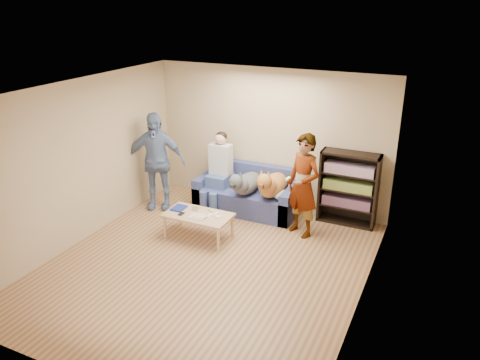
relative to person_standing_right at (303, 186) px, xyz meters
The scene contains 27 objects.
ground 2.05m from the person_standing_right, 121.26° to the right, with size 5.00×5.00×0.00m, color brown.
ceiling 2.53m from the person_standing_right, 121.26° to the right, with size 5.00×5.00×0.00m, color white.
wall_back 1.39m from the person_standing_right, 136.41° to the left, with size 4.50×4.50×0.00m, color tan.
wall_front 4.22m from the person_standing_right, 103.25° to the right, with size 4.50×4.50×0.00m, color tan.
wall_left 3.61m from the person_standing_right, 153.74° to the right, with size 5.00×5.00×0.00m, color tan.
wall_right 2.09m from the person_standing_right, 50.89° to the right, with size 5.00×5.00×0.00m, color tan.
blanket 0.64m from the person_standing_right, 143.71° to the left, with size 0.43×0.37×0.15m, color #A7A7AC.
person_standing_right is the anchor object (origin of this frame).
person_standing_left 2.80m from the person_standing_right, behind, with size 1.08×0.45×1.84m, color #6D88AF.
held_controller 0.33m from the person_standing_right, 135.00° to the right, with size 0.04×0.12×0.03m, color white.
notebook_blue 2.11m from the person_standing_right, 157.32° to the right, with size 0.20×0.26×0.03m, color navy.
papers 1.79m from the person_standing_right, 146.97° to the right, with size 0.26×0.20×0.01m, color silver.
magazine 1.75m from the person_standing_right, 146.98° to the right, with size 0.22×0.17×0.01m, color #C0BC9A.
camera_silver 1.83m from the person_standing_right, 155.92° to the right, with size 0.11×0.06×0.05m, color silver.
controller_a 1.50m from the person_standing_right, 148.65° to the right, with size 0.04×0.13×0.03m, color white.
controller_b 1.48m from the person_standing_right, 144.19° to the right, with size 0.09×0.06×0.03m, color white.
headphone_cup_a 1.63m from the person_standing_right, 146.43° to the right, with size 0.07×0.07×0.02m, color white.
headphone_cup_b 1.59m from the person_standing_right, 148.93° to the right, with size 0.07×0.07×0.02m, color white.
pen_orange 1.88m from the person_standing_right, 146.59° to the right, with size 0.01×0.01×0.14m, color orange.
pen_black 1.60m from the person_standing_right, 154.31° to the right, with size 0.01×0.01×0.14m, color black.
wallet 2.05m from the person_standing_right, 151.17° to the right, with size 0.07×0.12×0.01m, color black.
sofa 1.44m from the person_standing_right, 157.11° to the left, with size 1.90×0.85×0.82m.
person_seated 1.81m from the person_standing_right, 167.69° to the left, with size 0.40×0.73×1.47m.
dog_gray 1.20m from the person_standing_right, 167.62° to the left, with size 0.39×1.24×0.57m.
dog_tan 0.80m from the person_standing_right, 152.78° to the left, with size 0.42×1.17×0.62m.
coffee_table 1.80m from the person_standing_right, 150.65° to the right, with size 1.10×0.60×0.42m.
bookshelf 0.97m from the person_standing_right, 51.72° to the left, with size 1.00×0.34×1.30m.
Camera 1 is at (3.01, -5.24, 3.77)m, focal length 35.00 mm.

